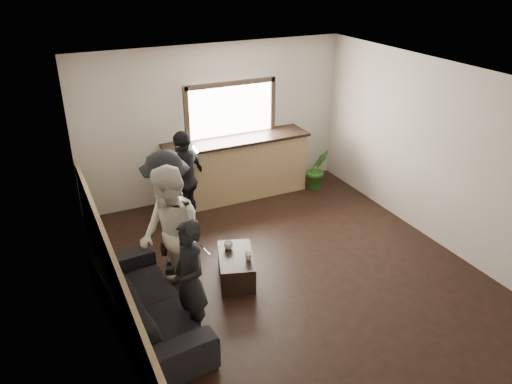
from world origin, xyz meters
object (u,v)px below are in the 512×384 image
bar_counter (237,164)px  potted_plant (317,169)px  coffee_table (236,267)px  cup_a (228,245)px  person_a (190,280)px  person_c (168,213)px  cup_b (248,256)px  person_b (171,238)px  person_d (185,180)px  sofa (147,303)px

bar_counter → potted_plant: (1.52, -0.38, -0.24)m
coffee_table → cup_a: size_ratio=6.48×
person_a → person_c: person_c is taller
cup_b → potted_plant: size_ratio=0.13×
coffee_table → person_c: size_ratio=0.47×
bar_counter → person_b: (-2.00, -2.53, 0.30)m
bar_counter → person_d: size_ratio=1.62×
coffee_table → person_d: (-0.12, 1.78, 0.65)m
person_c → bar_counter: bearing=155.0°
bar_counter → potted_plant: bearing=-13.9°
bar_counter → cup_b: size_ratio=24.78×
cup_b → person_d: (-0.24, 1.95, 0.41)m
bar_counter → person_d: bearing=-150.9°
cup_b → person_a: person_a is taller
sofa → person_a: bearing=-134.1°
coffee_table → person_d: 1.90m
cup_a → person_d: size_ratio=0.08×
sofa → bar_counter: bearing=-45.4°
person_a → person_c: (0.17, 1.44, 0.15)m
person_d → person_c: bearing=21.1°
coffee_table → cup_b: cup_b is taller
potted_plant → person_d: (-2.73, -0.30, 0.43)m
bar_counter → person_a: bar_counter is taller
cup_a → cup_b: size_ratio=1.20×
cup_a → person_b: bearing=-162.4°
cup_b → person_c: size_ratio=0.06×
cup_b → person_d: bearing=97.0°
cup_b → person_b: 1.15m
sofa → person_c: size_ratio=1.24×
person_b → person_d: (0.79, 1.86, -0.10)m
person_a → person_d: person_d is taller
cup_a → person_c: bearing=149.0°
cup_b → person_c: bearing=136.7°
person_b → person_c: bearing=162.6°
cup_a → person_d: (-0.10, 1.57, 0.41)m
coffee_table → person_b: 1.19m
bar_counter → coffee_table: size_ratio=3.19×
person_a → cup_b: bearing=113.0°
cup_b → person_d: person_d is taller
bar_counter → coffee_table: bar_counter is taller
cup_b → person_b: size_ratio=0.06×
coffee_table → person_d: bearing=94.0°
potted_plant → person_a: bearing=-140.7°
bar_counter → cup_a: 2.51m
person_b → cup_a: bearing=103.9°
coffee_table → person_a: bearing=-138.8°
cup_a → person_a: size_ratio=0.09×
cup_b → cup_a: bearing=110.4°
bar_counter → sofa: size_ratio=1.20×
sofa → coffee_table: 1.44m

